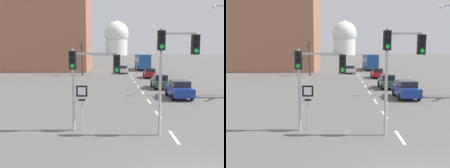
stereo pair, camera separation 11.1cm
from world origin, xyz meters
The scene contains 24 objects.
lane_stripe_0 centered at (0.00, 4.89, 0.00)m, with size 0.16×2.00×0.01m, color silver.
lane_stripe_1 centered at (0.00, 9.39, 0.00)m, with size 0.16×2.00×0.01m, color silver.
lane_stripe_2 centered at (0.00, 13.89, 0.00)m, with size 0.16×2.00×0.01m, color silver.
lane_stripe_3 centered at (0.00, 18.39, 0.00)m, with size 0.16×2.00×0.01m, color silver.
lane_stripe_4 centered at (0.00, 22.89, 0.00)m, with size 0.16×2.00×0.01m, color silver.
lane_stripe_5 centered at (0.00, 27.39, 0.00)m, with size 0.16×2.00×0.01m, color silver.
lane_stripe_6 centered at (0.00, 31.89, 0.00)m, with size 0.16×2.00×0.01m, color silver.
lane_stripe_7 centered at (0.00, 36.39, 0.00)m, with size 0.16×2.00×0.01m, color silver.
lane_stripe_8 centered at (0.00, 40.89, 0.00)m, with size 0.16×2.00×0.01m, color silver.
lane_stripe_9 centered at (0.00, 45.39, 0.00)m, with size 0.16×2.00×0.01m, color silver.
lane_stripe_10 centered at (0.00, 49.89, 0.00)m, with size 0.16×2.00×0.01m, color silver.
lane_stripe_11 centered at (0.00, 54.39, 0.00)m, with size 0.16×2.00×0.01m, color silver.
traffic_signal_near_left centered at (-4.31, 5.87, 3.32)m, with size 2.65×0.34×4.37m.
traffic_signal_centre_tall centered at (-0.13, 5.20, 4.05)m, with size 2.02×0.34×5.35m.
route_sign_post centered at (-4.72, 6.05, 1.69)m, with size 0.60×0.08×2.48m.
sedan_near_left centered at (2.75, 32.57, 0.81)m, with size 1.76×4.16×1.57m.
sedan_near_right centered at (2.32, 21.48, 0.81)m, with size 1.68×4.10×1.62m.
sedan_mid_centre centered at (2.95, 15.41, 0.83)m, with size 1.85×4.09×1.64m.
sedan_far_left centered at (-1.26, 40.77, 0.80)m, with size 1.94×4.28×1.57m.
city_bus centered at (3.59, 50.34, 2.05)m, with size 2.66×10.80×3.48m.
bare_tree_left_near centered at (-8.47, 36.25, 3.32)m, with size 1.79×3.65×6.89m.
bare_tree_left_far centered at (-10.43, 49.15, 2.97)m, with size 1.70×2.62×6.26m.
capitol_dome centered at (0.00, 257.76, 17.63)m, with size 25.63×25.63×36.20m.
apartment_block_left centered at (-17.32, 48.64, 12.20)m, with size 18.00×14.00×24.39m, color #9E664C.
Camera 2 is at (-2.91, -7.09, 4.25)m, focal length 40.00 mm.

